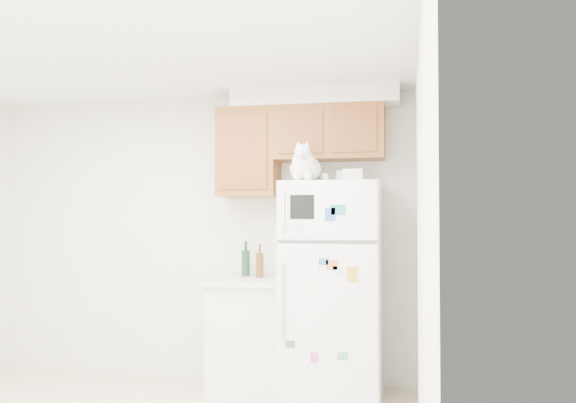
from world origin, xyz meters
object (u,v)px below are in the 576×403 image
(base_counter, at_px, (251,334))
(bottle_amber, at_px, (260,261))
(cat, at_px, (305,167))
(refrigerator, at_px, (333,290))
(storage_box_back, at_px, (348,177))
(storage_box_front, at_px, (353,175))
(bottle_green, at_px, (246,259))

(base_counter, distance_m, bottle_amber, 0.61)
(base_counter, distance_m, cat, 1.46)
(refrigerator, height_order, storage_box_back, storage_box_back)
(cat, xyz_separation_m, storage_box_front, (0.36, 0.03, -0.07))
(base_counter, xyz_separation_m, bottle_green, (-0.09, 0.19, 0.61))
(storage_box_back, distance_m, bottle_amber, 1.02)
(refrigerator, xyz_separation_m, bottle_amber, (-0.64, 0.17, 0.21))
(bottle_green, bearing_deg, refrigerator, -18.40)
(cat, bearing_deg, storage_box_front, 4.82)
(bottle_green, bearing_deg, base_counter, -63.43)
(cat, distance_m, storage_box_front, 0.37)
(bottle_amber, bearing_deg, base_counter, -117.82)
(bottle_amber, bearing_deg, storage_box_back, -3.41)
(cat, bearing_deg, refrigerator, 45.33)
(refrigerator, xyz_separation_m, bottle_green, (-0.78, 0.26, 0.22))
(refrigerator, xyz_separation_m, cat, (-0.19, -0.19, 0.96))
(cat, height_order, storage_box_back, cat)
(cat, xyz_separation_m, bottle_green, (-0.60, 0.45, -0.74))
(storage_box_front, bearing_deg, storage_box_back, 102.01)
(base_counter, distance_m, storage_box_back, 1.51)
(base_counter, relative_size, bottle_amber, 3.28)
(cat, bearing_deg, bottle_green, 142.87)
(base_counter, xyz_separation_m, storage_box_back, (0.80, 0.05, 1.29))
(storage_box_front, bearing_deg, base_counter, 163.45)
(base_counter, height_order, cat, cat)
(bottle_green, bearing_deg, storage_box_front, -23.66)
(storage_box_back, bearing_deg, base_counter, 178.27)
(cat, xyz_separation_m, bottle_amber, (-0.45, 0.36, -0.75))
(bottle_green, relative_size, bottle_amber, 1.07)
(bottle_green, bearing_deg, storage_box_back, -8.48)
(refrigerator, distance_m, bottle_green, 0.85)
(storage_box_front, xyz_separation_m, bottle_green, (-0.96, 0.42, -0.67))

